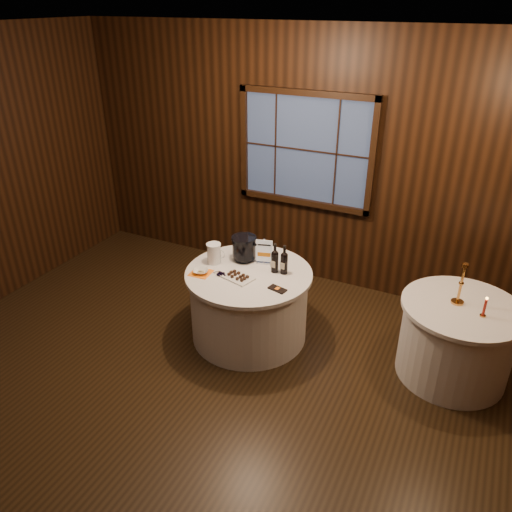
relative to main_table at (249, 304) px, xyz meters
The scene contains 16 objects.
ground 1.07m from the main_table, 90.00° to the right, with size 6.00×6.00×0.00m, color black.
back_wall 1.88m from the main_table, 90.00° to the left, with size 6.00×0.10×3.00m.
main_table is the anchor object (origin of this frame).
side_table 2.02m from the main_table, ahead, with size 1.08×1.08×0.77m.
sign_stand 0.54m from the main_table, 76.76° to the left, with size 0.17×0.12×0.28m.
port_bottle_left 0.58m from the main_table, 28.61° to the left, with size 0.07×0.08×0.31m.
port_bottle_right 0.62m from the main_table, 22.63° to the left, with size 0.07×0.08×0.30m.
ice_bucket 0.59m from the main_table, 127.11° to the left, with size 0.26×0.26×0.26m.
chocolate_plate 0.43m from the main_table, 103.82° to the right, with size 0.34×0.27×0.04m.
chocolate_box 0.58m from the main_table, 24.81° to the right, with size 0.17×0.09×0.01m, color black.
grape_bunch 0.49m from the main_table, 139.58° to the right, with size 0.17×0.08×0.04m.
glass_pitcher 0.64m from the main_table, behind, with size 0.20×0.15×0.22m.
orange_napkin 0.61m from the main_table, 151.41° to the right, with size 0.20×0.20×0.00m, color orange.
cracker_bowl 0.63m from the main_table, 151.41° to the right, with size 0.15×0.15×0.04m, color silver.
brass_candlestick 2.04m from the main_table, ahead, with size 0.11×0.11×0.40m.
red_candle 2.22m from the main_table, ahead, with size 0.05×0.05×0.19m.
Camera 1 is at (1.98, -2.87, 3.22)m, focal length 35.00 mm.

